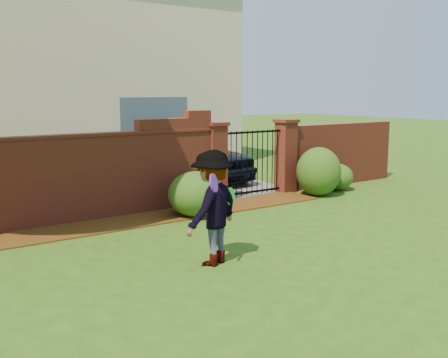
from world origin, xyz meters
TOP-DOWN VIEW (x-y plane):
  - ground at (0.00, 0.00)m, footprint 80.00×80.00m
  - mulch_bed at (-0.95, 3.34)m, footprint 11.10×1.08m
  - brick_wall at (-2.01, 4.00)m, footprint 8.70×0.31m
  - brick_wall_return at (6.60, 4.00)m, footprint 4.00×0.25m
  - pillar_left at (2.40, 4.00)m, footprint 0.50×0.50m
  - pillar_right at (4.60, 4.00)m, footprint 0.50×0.50m
  - iron_gate at (3.50, 4.00)m, footprint 1.78×0.03m
  - driveway at (3.50, 8.00)m, footprint 3.20×8.00m
  - house at (1.00, 12.00)m, footprint 12.40×6.40m
  - car at (3.58, 6.82)m, footprint 2.22×4.74m
  - shrub_left at (1.22, 3.01)m, footprint 1.16×1.16m
  - shrub_middle at (4.92, 3.13)m, footprint 1.11×1.11m
  - shrub_right at (5.88, 3.35)m, footprint 0.79×0.79m
  - man at (-0.22, 0.23)m, footprint 1.28×1.02m
  - frisbee_purple at (-0.46, -0.12)m, footprint 0.26×0.23m
  - frisbee_green at (0.16, 0.34)m, footprint 0.27×0.20m

SIDE VIEW (x-z plane):
  - ground at x=0.00m, z-range -0.01..0.00m
  - driveway at x=3.50m, z-range 0.00..0.01m
  - mulch_bed at x=-0.95m, z-range 0.00..0.03m
  - shrub_right at x=5.88m, z-range 0.00..0.70m
  - shrub_left at x=1.22m, z-range 0.00..0.95m
  - shrub_middle at x=4.92m, z-range 0.00..1.22m
  - car at x=3.58m, z-range 0.00..1.57m
  - brick_wall_return at x=6.60m, z-range 0.00..1.70m
  - iron_gate at x=3.50m, z-range 0.05..1.65m
  - man at x=-0.22m, z-range 0.00..1.73m
  - brick_wall at x=-2.01m, z-range -0.15..2.01m
  - pillar_left at x=2.40m, z-range 0.02..1.90m
  - pillar_right at x=4.60m, z-range 0.02..1.90m
  - frisbee_green at x=0.16m, z-range 0.84..1.12m
  - frisbee_purple at x=-0.46m, z-range 1.18..1.46m
  - house at x=1.00m, z-range 0.01..6.31m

